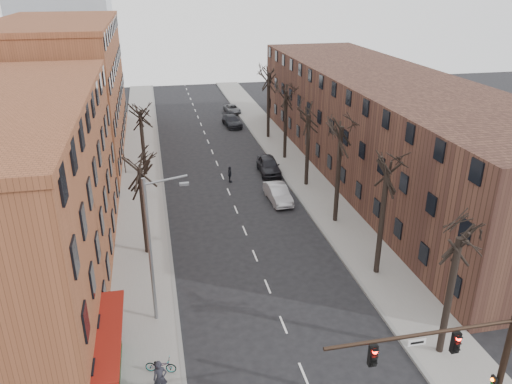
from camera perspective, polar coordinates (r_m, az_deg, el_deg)
sidewalk_left at (r=53.06m, az=-12.92°, el=2.31°), size 4.00×90.00×0.15m
sidewalk_right at (r=54.97m, az=3.96°, el=3.60°), size 4.00×90.00×0.15m
building_left_far at (r=60.59m, az=-21.23°, el=10.77°), size 12.00×28.00×14.00m
building_right at (r=51.84m, az=14.26°, el=7.43°), size 12.00×50.00×10.00m
awning_left at (r=27.97m, az=-15.80°, el=-19.38°), size 1.20×7.00×0.15m
hedge at (r=26.81m, az=-16.29°, el=-19.80°), size 0.80×6.00×1.00m
tree_right_a at (r=29.88m, az=20.17°, el=-16.84°), size 5.20×5.20×10.00m
tree_right_b at (r=35.44m, az=13.54°, el=-9.02°), size 5.20×5.20×10.80m
tree_right_c at (r=41.80m, az=9.00°, el=-3.37°), size 5.20×5.20×11.60m
tree_right_d at (r=48.64m, az=5.73°, el=0.76°), size 5.20×5.20×10.00m
tree_right_e at (r=55.80m, az=3.29°, el=3.84°), size 5.20×5.20×10.80m
tree_right_f at (r=63.16m, az=1.39°, el=6.22°), size 5.20×5.20×11.60m
tree_left_a at (r=37.63m, az=-12.25°, el=-6.85°), size 5.20×5.20×9.50m
tree_left_b at (r=52.14m, az=-12.48°, el=1.88°), size 5.20×5.20×9.50m
signal_mast_arm at (r=23.04m, az=23.54°, el=-16.98°), size 8.14×0.30×7.20m
streetlight at (r=28.19m, az=-11.73°, el=-5.97°), size 2.45×0.22×9.03m
silver_sedan at (r=44.75m, az=2.52°, el=-0.16°), size 1.82×4.68×1.52m
parked_car_near at (r=51.20m, az=1.46°, el=3.07°), size 2.23×5.08×1.70m
parked_car_mid at (r=68.17m, az=-2.77°, el=8.11°), size 2.41×5.06×1.42m
parked_car_far at (r=75.31m, az=-2.72°, el=9.48°), size 2.28×4.32×1.16m
pedestrian_a at (r=25.67m, az=-10.90°, el=-20.15°), size 0.71×0.50×1.87m
pedestrian_crossing at (r=48.95m, az=-3.01°, el=2.02°), size 0.45×0.98×1.63m
bicycle at (r=27.08m, az=-10.83°, el=-18.86°), size 1.68×0.99×0.84m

